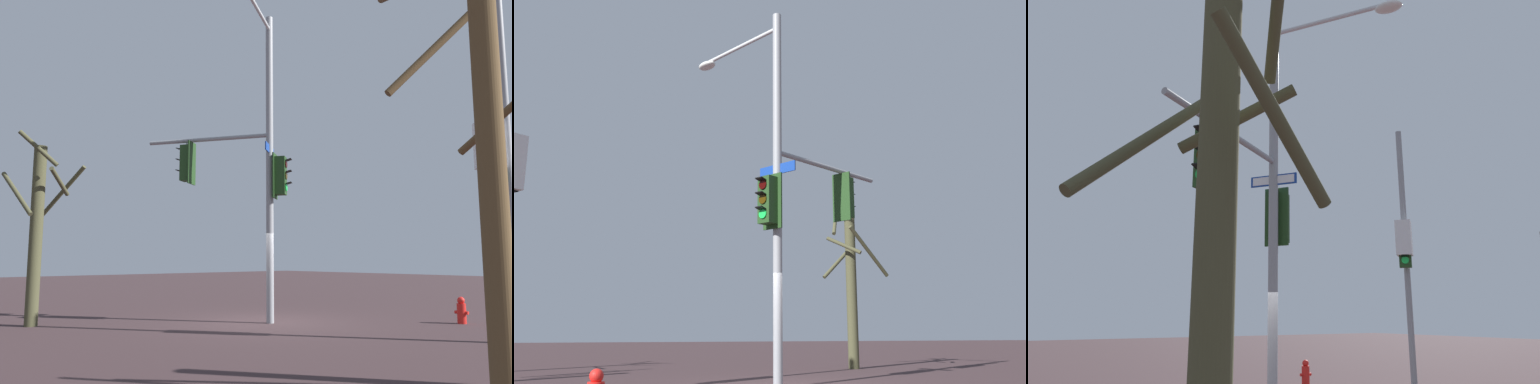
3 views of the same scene
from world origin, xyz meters
TOP-DOWN VIEW (x-y plane):
  - main_signal_pole_assembly at (-0.06, -0.48)m, footprint 5.10×3.13m
  - secondary_pole_assembly at (6.05, 1.64)m, footprint 0.76×0.72m
  - fire_hydrant at (3.85, 3.92)m, footprint 0.38×0.24m
  - bare_tree_across_street at (-3.39, -5.26)m, footprint 2.03×2.05m

SIDE VIEW (x-z plane):
  - fire_hydrant at x=3.85m, z-range -0.02..0.71m
  - bare_tree_across_street at x=-3.39m, z-range 0.04..5.25m
  - secondary_pole_assembly at x=6.05m, z-range 0.15..8.12m
  - main_signal_pole_assembly at x=-0.06m, z-range 0.37..9.38m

